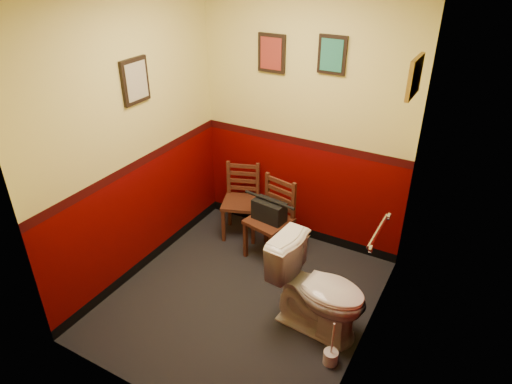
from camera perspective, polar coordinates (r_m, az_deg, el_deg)
floor at (r=4.31m, az=-1.66°, el=-13.12°), size 2.20×2.40×0.00m
wall_back at (r=4.53m, az=5.94°, el=9.02°), size 2.20×0.00×2.70m
wall_front at (r=2.74m, az=-15.07°, el=-6.57°), size 2.20×0.00×2.70m
wall_left at (r=4.18m, az=-15.11°, el=6.33°), size 0.00×2.40×2.70m
wall_right at (r=3.18m, az=15.27°, el=-1.14°), size 0.00×2.40×2.70m
grab_bar at (r=3.61m, az=15.06°, el=-4.74°), size 0.05×0.56×0.06m
framed_print_back_a at (r=4.49m, az=1.97°, el=16.94°), size 0.28×0.04×0.36m
framed_print_back_b at (r=4.25m, az=9.50°, el=16.55°), size 0.26×0.04×0.34m
framed_print_left at (r=4.07m, az=-14.85°, el=13.27°), size 0.04×0.30×0.38m
framed_print_right at (r=3.48m, az=19.20°, el=13.44°), size 0.04×0.34×0.28m
toilet at (r=3.82m, az=7.85°, el=-12.05°), size 0.86×0.53×0.80m
toilet_brush at (r=3.80m, az=9.31°, el=-19.62°), size 0.12×0.12×0.41m
chair_left at (r=4.95m, az=-1.86°, el=-1.11°), size 0.48×0.48×0.81m
chair_right at (r=4.60m, az=1.93°, el=-3.44°), size 0.46×0.46×0.84m
handbag at (r=4.51m, az=1.65°, el=-2.33°), size 0.35×0.21×0.24m
tp_stack at (r=4.97m, az=3.89°, el=-4.83°), size 0.23×0.14×0.30m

